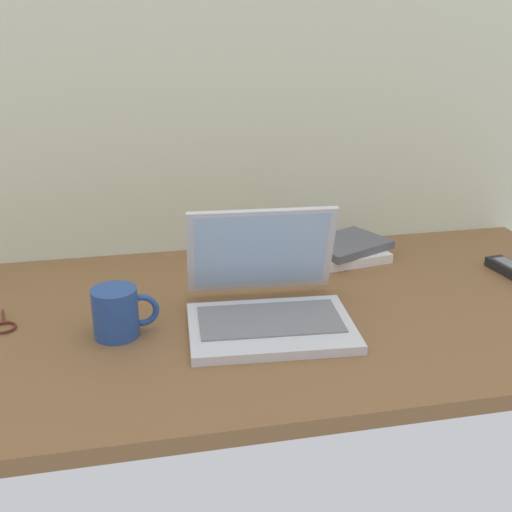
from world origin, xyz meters
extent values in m
cube|color=brown|center=(0.00, 0.00, 0.01)|extent=(1.60, 0.76, 0.03)
cube|color=silver|center=(0.02, -0.09, 0.04)|extent=(0.33, 0.24, 0.02)
cube|color=slate|center=(0.02, -0.08, 0.05)|extent=(0.28, 0.16, 0.00)
cube|color=silver|center=(0.03, 0.05, 0.14)|extent=(0.30, 0.09, 0.19)
cube|color=#A5C6EA|center=(0.03, 0.04, 0.14)|extent=(0.27, 0.08, 0.17)
cylinder|color=#26478C|center=(-0.27, -0.05, 0.08)|extent=(0.09, 0.09, 0.09)
torus|color=#26478C|center=(-0.22, -0.05, 0.08)|extent=(0.06, 0.01, 0.06)
torus|color=#591E19|center=(-0.48, 0.02, 0.03)|extent=(0.05, 0.05, 0.01)
cube|color=#591E19|center=(-0.49, 0.07, 0.03)|extent=(0.01, 0.06, 0.00)
cube|color=silver|center=(0.29, 0.25, 0.04)|extent=(0.19, 0.18, 0.02)
cube|color=#595960|center=(0.29, 0.25, 0.06)|extent=(0.23, 0.21, 0.02)
camera|label=1|loc=(-0.23, -1.16, 0.61)|focal=45.47mm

